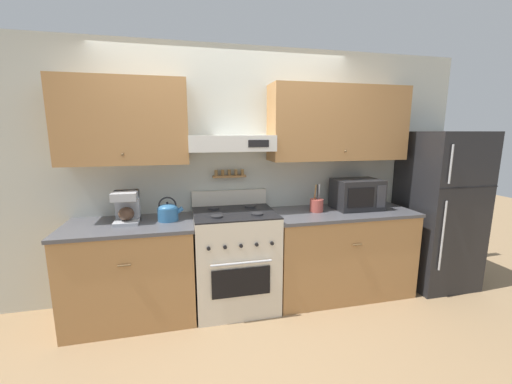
# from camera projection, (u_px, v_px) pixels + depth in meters

# --- Properties ---
(ground_plane) EXTENTS (16.00, 16.00, 0.00)m
(ground_plane) POSITION_uv_depth(u_px,v_px,m) (242.00, 323.00, 2.85)
(ground_plane) COLOR #937551
(wall_back) EXTENTS (5.20, 0.46, 2.55)m
(wall_back) POSITION_uv_depth(u_px,v_px,m) (237.00, 155.00, 3.19)
(wall_back) COLOR silver
(wall_back) RESTS_ON ground_plane
(counter_left) EXTENTS (1.13, 0.68, 0.90)m
(counter_left) POSITION_uv_depth(u_px,v_px,m) (132.00, 271.00, 2.88)
(counter_left) COLOR #AD7A47
(counter_left) RESTS_ON ground_plane
(counter_right) EXTENTS (1.48, 0.68, 0.90)m
(counter_right) POSITION_uv_depth(u_px,v_px,m) (339.00, 252.00, 3.35)
(counter_right) COLOR #AD7A47
(counter_right) RESTS_ON ground_plane
(stove_range) EXTENTS (0.77, 0.69, 1.12)m
(stove_range) POSITION_uv_depth(u_px,v_px,m) (235.00, 259.00, 3.08)
(stove_range) COLOR beige
(stove_range) RESTS_ON ground_plane
(refrigerator) EXTENTS (0.70, 0.72, 1.72)m
(refrigerator) POSITION_uv_depth(u_px,v_px,m) (438.00, 209.00, 3.50)
(refrigerator) COLOR #232326
(refrigerator) RESTS_ON ground_plane
(tea_kettle) EXTENTS (0.24, 0.19, 0.22)m
(tea_kettle) POSITION_uv_depth(u_px,v_px,m) (168.00, 212.00, 2.88)
(tea_kettle) COLOR teal
(tea_kettle) RESTS_ON counter_left
(coffee_maker) EXTENTS (0.21, 0.26, 0.29)m
(coffee_maker) POSITION_uv_depth(u_px,v_px,m) (127.00, 206.00, 2.82)
(coffee_maker) COLOR #ADAFB5
(coffee_maker) RESTS_ON counter_left
(microwave) EXTENTS (0.48, 0.36, 0.32)m
(microwave) POSITION_uv_depth(u_px,v_px,m) (357.00, 194.00, 3.32)
(microwave) COLOR #232326
(microwave) RESTS_ON counter_right
(utensil_crock) EXTENTS (0.14, 0.14, 0.28)m
(utensil_crock) POSITION_uv_depth(u_px,v_px,m) (317.00, 205.00, 3.22)
(utensil_crock) COLOR #B24C42
(utensil_crock) RESTS_ON counter_right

